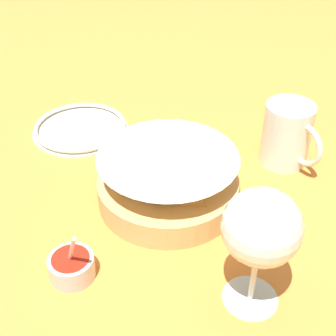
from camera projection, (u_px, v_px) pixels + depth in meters
The scene contains 6 objects.
ground_plane at pixel (151, 213), 0.69m from camera, with size 4.00×4.00×0.00m, color orange.
food_basket at pixel (168, 181), 0.70m from camera, with size 0.21×0.21×0.08m.
sauce_cup at pixel (72, 266), 0.59m from camera, with size 0.06×0.06×0.10m.
wine_glass at pixel (261, 230), 0.50m from camera, with size 0.09×0.09×0.16m.
beer_mug at pixel (285, 136), 0.77m from camera, with size 0.12×0.08×0.11m.
side_plate at pixel (80, 128), 0.87m from camera, with size 0.18×0.18×0.01m.
Camera 1 is at (0.45, -0.25, 0.47)m, focal length 50.00 mm.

